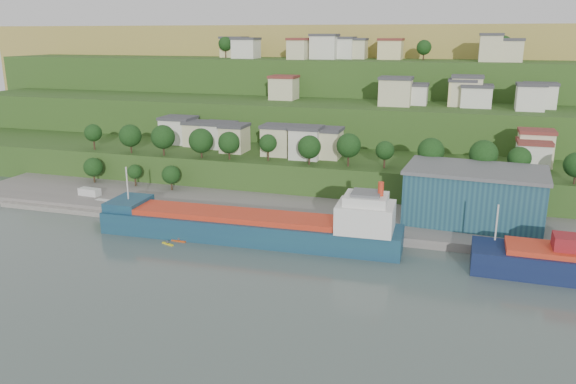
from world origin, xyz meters
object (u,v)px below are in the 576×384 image
at_px(warehouse, 474,195).
at_px(kayak_orange, 179,240).
at_px(caravan, 90,193).
at_px(cargo_ship_near, 257,228).

distance_m(warehouse, kayak_orange, 68.14).
xyz_separation_m(caravan, kayak_orange, (37.21, -19.85, -2.32)).
bearing_deg(warehouse, caravan, -171.26).
relative_size(warehouse, caravan, 5.47).
height_order(cargo_ship_near, warehouse, cargo_ship_near).
xyz_separation_m(cargo_ship_near, warehouse, (45.50, 21.46, 5.65)).
relative_size(cargo_ship_near, caravan, 11.50).
bearing_deg(cargo_ship_near, caravan, 163.40).
bearing_deg(caravan, kayak_orange, -23.50).
bearing_deg(kayak_orange, cargo_ship_near, 23.85).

